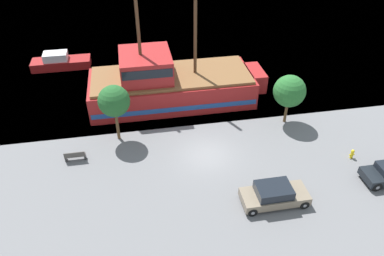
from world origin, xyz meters
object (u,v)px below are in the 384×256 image
object	(u,v)px
parked_car_curb_front	(274,195)
bench_promenade_east	(75,156)
pirate_ship	(169,84)
fire_hydrant	(352,154)
moored_boat_dockside	(60,62)

from	to	relation	value
parked_car_curb_front	bench_promenade_east	xyz separation A→B (m)	(-13.17, 6.67, -0.28)
parked_car_curb_front	bench_promenade_east	bearing A→B (deg)	153.15
pirate_ship	parked_car_curb_front	distance (m)	14.92
fire_hydrant	bench_promenade_east	distance (m)	20.89
pirate_ship	bench_promenade_east	size ratio (longest dim) A/B	10.53
moored_boat_dockside	bench_promenade_east	bearing A→B (deg)	-80.68
fire_hydrant	parked_car_curb_front	bearing A→B (deg)	-156.29
parked_car_curb_front	moored_boat_dockside	bearing A→B (deg)	124.73
fire_hydrant	pirate_ship	bearing A→B (deg)	139.44
parked_car_curb_front	bench_promenade_east	distance (m)	14.76
moored_boat_dockside	fire_hydrant	distance (m)	30.39
moored_boat_dockside	fire_hydrant	world-z (taller)	moored_boat_dockside
pirate_ship	fire_hydrant	world-z (taller)	pirate_ship
parked_car_curb_front	bench_promenade_east	world-z (taller)	parked_car_curb_front
bench_promenade_east	fire_hydrant	bearing A→B (deg)	-9.36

